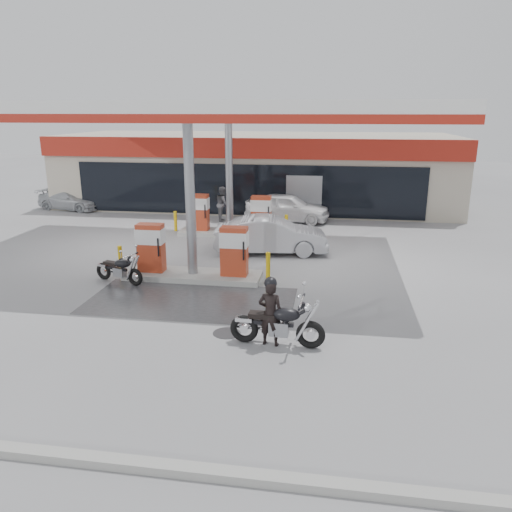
{
  "coord_description": "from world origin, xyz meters",
  "views": [
    {
      "loc": [
        4.48,
        -13.12,
        5.34
      ],
      "look_at": [
        2.29,
        0.83,
        1.2
      ],
      "focal_mm": 35.0,
      "sensor_mm": 36.0,
      "label": 1
    }
  ],
  "objects_px": {
    "pump_island_near": "(192,257)",
    "hatchback_silver": "(271,235)",
    "attendant": "(223,204)",
    "main_motorcycle": "(279,325)",
    "parked_car_right": "(430,205)",
    "biker_main": "(270,313)",
    "sedan_white": "(287,207)",
    "parked_car_left": "(70,200)",
    "parked_motorcycle": "(120,270)",
    "pump_island_far": "(230,219)"
  },
  "relations": [
    {
      "from": "pump_island_near",
      "to": "hatchback_silver",
      "type": "height_order",
      "value": "pump_island_near"
    },
    {
      "from": "attendant",
      "to": "main_motorcycle",
      "type": "bearing_deg",
      "value": -175.2
    },
    {
      "from": "attendant",
      "to": "parked_car_right",
      "type": "height_order",
      "value": "attendant"
    },
    {
      "from": "biker_main",
      "to": "pump_island_near",
      "type": "bearing_deg",
      "value": -48.02
    },
    {
      "from": "hatchback_silver",
      "to": "parked_car_right",
      "type": "distance_m",
      "value": 11.33
    },
    {
      "from": "sedan_white",
      "to": "attendant",
      "type": "xyz_separation_m",
      "value": [
        -3.17,
        -0.4,
        0.15
      ]
    },
    {
      "from": "attendant",
      "to": "parked_car_right",
      "type": "distance_m",
      "value": 10.94
    },
    {
      "from": "sedan_white",
      "to": "parked_car_left",
      "type": "height_order",
      "value": "sedan_white"
    },
    {
      "from": "biker_main",
      "to": "sedan_white",
      "type": "bearing_deg",
      "value": -79.54
    },
    {
      "from": "parked_motorcycle",
      "to": "parked_car_left",
      "type": "relative_size",
      "value": 0.49
    },
    {
      "from": "hatchback_silver",
      "to": "biker_main",
      "type": "bearing_deg",
      "value": 179.71
    },
    {
      "from": "parked_motorcycle",
      "to": "parked_car_right",
      "type": "bearing_deg",
      "value": 65.68
    },
    {
      "from": "parked_motorcycle",
      "to": "biker_main",
      "type": "bearing_deg",
      "value": -16.18
    },
    {
      "from": "biker_main",
      "to": "hatchback_silver",
      "type": "xyz_separation_m",
      "value": [
        -0.98,
        7.83,
        -0.09
      ]
    },
    {
      "from": "biker_main",
      "to": "attendant",
      "type": "relative_size",
      "value": 0.92
    },
    {
      "from": "attendant",
      "to": "parked_car_left",
      "type": "height_order",
      "value": "attendant"
    },
    {
      "from": "attendant",
      "to": "pump_island_near",
      "type": "bearing_deg",
      "value": 172.95
    },
    {
      "from": "main_motorcycle",
      "to": "sedan_white",
      "type": "distance_m",
      "value": 13.69
    },
    {
      "from": "attendant",
      "to": "parked_car_left",
      "type": "xyz_separation_m",
      "value": [
        -9.07,
        1.62,
        -0.32
      ]
    },
    {
      "from": "main_motorcycle",
      "to": "biker_main",
      "type": "height_order",
      "value": "biker_main"
    },
    {
      "from": "pump_island_near",
      "to": "sedan_white",
      "type": "bearing_deg",
      "value": 76.29
    },
    {
      "from": "parked_motorcycle",
      "to": "parked_car_left",
      "type": "distance_m",
      "value": 13.68
    },
    {
      "from": "parked_motorcycle",
      "to": "pump_island_far",
      "type": "bearing_deg",
      "value": 90.32
    },
    {
      "from": "pump_island_far",
      "to": "biker_main",
      "type": "xyz_separation_m",
      "value": [
        3.14,
        -10.44,
        0.08
      ]
    },
    {
      "from": "pump_island_far",
      "to": "parked_car_right",
      "type": "xyz_separation_m",
      "value": [
        9.52,
        6.0,
        -0.19
      ]
    },
    {
      "from": "parked_car_right",
      "to": "hatchback_silver",
      "type": "bearing_deg",
      "value": 128.47
    },
    {
      "from": "pump_island_far",
      "to": "attendant",
      "type": "relative_size",
      "value": 2.98
    },
    {
      "from": "main_motorcycle",
      "to": "attendant",
      "type": "bearing_deg",
      "value": 110.99
    },
    {
      "from": "hatchback_silver",
      "to": "main_motorcycle",
      "type": "bearing_deg",
      "value": -178.86
    },
    {
      "from": "main_motorcycle",
      "to": "parked_car_left",
      "type": "distance_m",
      "value": 19.97
    },
    {
      "from": "main_motorcycle",
      "to": "parked_motorcycle",
      "type": "distance_m",
      "value": 6.62
    },
    {
      "from": "main_motorcycle",
      "to": "pump_island_far",
      "type": "bearing_deg",
      "value": 110.86
    },
    {
      "from": "attendant",
      "to": "hatchback_silver",
      "type": "height_order",
      "value": "attendant"
    },
    {
      "from": "pump_island_near",
      "to": "parked_car_right",
      "type": "bearing_deg",
      "value": 51.56
    },
    {
      "from": "pump_island_far",
      "to": "attendant",
      "type": "distance_m",
      "value": 2.95
    },
    {
      "from": "pump_island_far",
      "to": "main_motorcycle",
      "type": "height_order",
      "value": "pump_island_far"
    },
    {
      "from": "main_motorcycle",
      "to": "hatchback_silver",
      "type": "distance_m",
      "value": 7.92
    },
    {
      "from": "pump_island_far",
      "to": "sedan_white",
      "type": "xyz_separation_m",
      "value": [
        2.24,
        3.2,
        -0.0
      ]
    },
    {
      "from": "main_motorcycle",
      "to": "parked_car_left",
      "type": "height_order",
      "value": "main_motorcycle"
    },
    {
      "from": "parked_car_left",
      "to": "pump_island_far",
      "type": "bearing_deg",
      "value": -102.76
    },
    {
      "from": "parked_car_right",
      "to": "parked_motorcycle",
      "type": "bearing_deg",
      "value": 126.54
    },
    {
      "from": "pump_island_near",
      "to": "hatchback_silver",
      "type": "xyz_separation_m",
      "value": [
        2.17,
        3.39,
        -0.0
      ]
    },
    {
      "from": "pump_island_near",
      "to": "parked_car_right",
      "type": "distance_m",
      "value": 15.32
    },
    {
      "from": "parked_car_right",
      "to": "sedan_white",
      "type": "bearing_deg",
      "value": 100.01
    },
    {
      "from": "pump_island_far",
      "to": "attendant",
      "type": "xyz_separation_m",
      "value": [
        -0.93,
        2.8,
        0.15
      ]
    },
    {
      "from": "pump_island_far",
      "to": "hatchback_silver",
      "type": "xyz_separation_m",
      "value": [
        2.17,
        -2.61,
        -0.0
      ]
    },
    {
      "from": "pump_island_near",
      "to": "parked_motorcycle",
      "type": "bearing_deg",
      "value": -159.67
    },
    {
      "from": "pump_island_far",
      "to": "biker_main",
      "type": "relative_size",
      "value": 3.23
    },
    {
      "from": "main_motorcycle",
      "to": "hatchback_silver",
      "type": "height_order",
      "value": "hatchback_silver"
    },
    {
      "from": "sedan_white",
      "to": "parked_car_left",
      "type": "distance_m",
      "value": 12.31
    }
  ]
}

